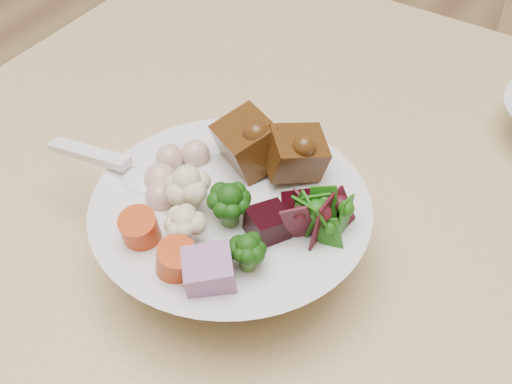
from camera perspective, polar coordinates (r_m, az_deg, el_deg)
food_bowl at (r=0.56m, az=-1.76°, el=-2.98°), size 0.22×0.22×0.12m
soup_spoon at (r=0.58m, az=-10.12°, el=1.40°), size 0.12×0.03×0.02m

